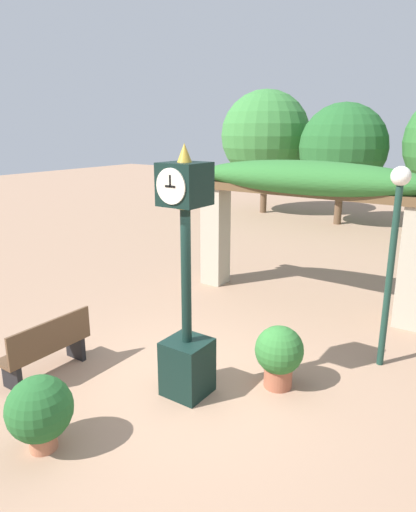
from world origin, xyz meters
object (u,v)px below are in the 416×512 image
park_bench (47,348)px  lamp_post (394,236)px  pedestal_clock (186,299)px  potted_plant_near_left (279,354)px  potted_plant_near_right (40,410)px

park_bench → lamp_post: (4.00, 3.12, 1.62)m
pedestal_clock → lamp_post: size_ratio=1.11×
potted_plant_near_left → lamp_post: (1.03, 1.48, 1.54)m
potted_plant_near_right → park_bench: size_ratio=0.64×
pedestal_clock → potted_plant_near_left: (0.96, 0.86, -0.87)m
pedestal_clock → lamp_post: pedestal_clock is taller
potted_plant_near_left → park_bench: (-2.97, -1.64, -0.08)m
potted_plant_near_left → pedestal_clock: bearing=-138.3°
park_bench → pedestal_clock: bearing=111.3°
potted_plant_near_right → lamp_post: lamp_post is taller
park_bench → lamp_post: bearing=128.0°
potted_plant_near_right → park_bench: potted_plant_near_right is taller
potted_plant_near_left → park_bench: size_ratio=0.65×
potted_plant_near_left → lamp_post: size_ratio=0.30×
potted_plant_near_right → park_bench: 1.72m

